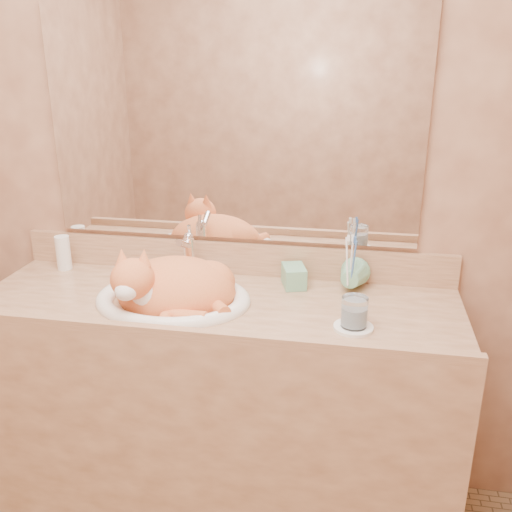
% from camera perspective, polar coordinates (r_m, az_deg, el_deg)
% --- Properties ---
extents(wall_back, '(2.40, 0.02, 2.50)m').
position_cam_1_polar(wall_back, '(2.02, -2.42, 9.04)').
color(wall_back, brown).
rests_on(wall_back, ground).
extents(vanity_counter, '(1.60, 0.55, 0.85)m').
position_cam_1_polar(vanity_counter, '(2.10, -3.82, -15.24)').
color(vanity_counter, brown).
rests_on(vanity_counter, floor).
extents(mirror, '(1.30, 0.02, 0.80)m').
position_cam_1_polar(mirror, '(1.98, -2.56, 12.95)').
color(mirror, white).
rests_on(mirror, wall_back).
extents(sink_basin, '(0.52, 0.45, 0.16)m').
position_cam_1_polar(sink_basin, '(1.87, -8.39, -2.31)').
color(sink_basin, white).
rests_on(sink_basin, vanity_counter).
extents(faucet, '(0.08, 0.14, 0.19)m').
position_cam_1_polar(faucet, '(2.04, -6.69, 0.11)').
color(faucet, white).
rests_on(faucet, vanity_counter).
extents(cat, '(0.44, 0.37, 0.22)m').
position_cam_1_polar(cat, '(1.87, -8.54, -2.87)').
color(cat, '#D56131').
rests_on(cat, sink_basin).
extents(soap_dispenser, '(0.09, 0.09, 0.16)m').
position_cam_1_polar(soap_dispenser, '(1.93, 4.14, -1.39)').
color(soap_dispenser, '#70B48C').
rests_on(soap_dispenser, vanity_counter).
extents(toothbrush_cup, '(0.12, 0.12, 0.10)m').
position_cam_1_polar(toothbrush_cup, '(1.94, 9.32, -2.52)').
color(toothbrush_cup, '#70B48C').
rests_on(toothbrush_cup, vanity_counter).
extents(toothbrushes, '(0.03, 0.03, 0.21)m').
position_cam_1_polar(toothbrushes, '(1.91, 9.45, -0.37)').
color(toothbrushes, white).
rests_on(toothbrushes, toothbrush_cup).
extents(saucer, '(0.12, 0.12, 0.01)m').
position_cam_1_polar(saucer, '(1.73, 9.71, -7.05)').
color(saucer, white).
rests_on(saucer, vanity_counter).
extents(water_glass, '(0.08, 0.08, 0.09)m').
position_cam_1_polar(water_glass, '(1.71, 9.81, -5.53)').
color(water_glass, white).
rests_on(water_glass, saucer).
extents(lotion_bottle, '(0.05, 0.05, 0.13)m').
position_cam_1_polar(lotion_bottle, '(2.25, -18.71, 0.31)').
color(lotion_bottle, white).
rests_on(lotion_bottle, vanity_counter).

